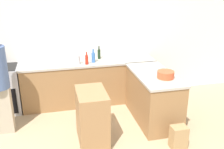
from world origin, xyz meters
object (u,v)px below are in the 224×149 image
hot_sauce_bottle (87,59)px  range_oven (1,90)px  mixing_bowl (166,75)px  island_table (92,117)px  paper_bag (179,137)px  vinegar_bottle_clear (78,59)px  wine_bottle_dark (99,54)px  water_bottle_blue (93,57)px

hot_sauce_bottle → range_oven: bearing=174.3°
mixing_bowl → range_oven: bearing=157.0°
island_table → mixing_bowl: size_ratio=3.02×
hot_sauce_bottle → paper_bag: size_ratio=0.67×
paper_bag → vinegar_bottle_clear: bearing=126.4°
wine_bottle_dark → hot_sauce_bottle: wine_bottle_dark is taller
island_table → hot_sauce_bottle: 1.40m
island_table → hot_sauce_bottle: bearing=84.9°
paper_bag → wine_bottle_dark: bearing=112.6°
island_table → wine_bottle_dark: wine_bottle_dark is taller
range_oven → paper_bag: range_oven is taller
range_oven → vinegar_bottle_clear: vinegar_bottle_clear is taller
hot_sauce_bottle → vinegar_bottle_clear: 0.18m
paper_bag → mixing_bowl: bearing=87.2°
hot_sauce_bottle → water_bottle_blue: bearing=33.0°
vinegar_bottle_clear → range_oven: bearing=175.6°
island_table → paper_bag: 1.41m
water_bottle_blue → range_oven: bearing=177.8°
water_bottle_blue → paper_bag: water_bottle_blue is taller
wine_bottle_dark → hot_sauce_bottle: (-0.31, -0.31, -0.01)m
range_oven → paper_bag: (2.89, -1.95, -0.28)m
mixing_bowl → vinegar_bottle_clear: 1.78m
hot_sauce_bottle → paper_bag: 2.29m
hot_sauce_bottle → paper_bag: bearing=-56.4°
hot_sauce_bottle → vinegar_bottle_clear: bearing=162.9°
range_oven → hot_sauce_bottle: hot_sauce_bottle is taller
range_oven → island_table: size_ratio=1.06×
range_oven → paper_bag: 3.49m
island_table → hot_sauce_bottle: size_ratio=3.47×
vinegar_bottle_clear → island_table: bearing=-87.6°
water_bottle_blue → paper_bag: size_ratio=0.73×
paper_bag → water_bottle_blue: bearing=118.8°
range_oven → island_table: 2.14m
island_table → paper_bag: (1.29, -0.51, -0.25)m
island_table → mixing_bowl: mixing_bowl is taller
range_oven → hot_sauce_bottle: (1.71, -0.17, 0.56)m
range_oven → vinegar_bottle_clear: size_ratio=3.88×
hot_sauce_bottle → paper_bag: (1.18, -1.78, -0.84)m
wine_bottle_dark → paper_bag: (0.87, -2.09, -0.85)m
vinegar_bottle_clear → paper_bag: bearing=-53.6°
wine_bottle_dark → vinegar_bottle_clear: size_ratio=1.15×
island_table → water_bottle_blue: 1.51m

